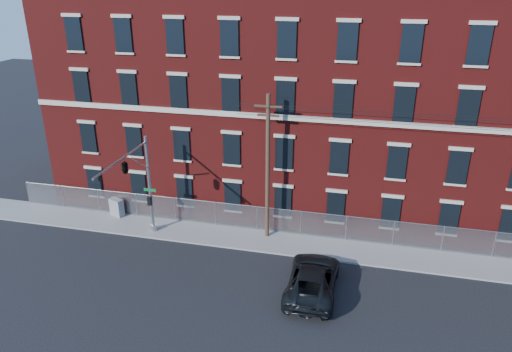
{
  "coord_description": "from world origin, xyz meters",
  "views": [
    {
      "loc": [
        8.01,
        -22.89,
        16.73
      ],
      "look_at": [
        1.6,
        4.0,
        5.22
      ],
      "focal_mm": 33.52,
      "sensor_mm": 36.0,
      "label": 1
    }
  ],
  "objects_px": {
    "utility_pole_near": "(268,166)",
    "pickup_truck": "(313,279)",
    "utility_cabinet": "(117,207)",
    "traffic_signal_mast": "(131,174)"
  },
  "relations": [
    {
      "from": "pickup_truck",
      "to": "traffic_signal_mast",
      "type": "bearing_deg",
      "value": -9.65
    },
    {
      "from": "traffic_signal_mast",
      "to": "utility_pole_near",
      "type": "height_order",
      "value": "utility_pole_near"
    },
    {
      "from": "traffic_signal_mast",
      "to": "utility_pole_near",
      "type": "relative_size",
      "value": 0.7
    },
    {
      "from": "utility_cabinet",
      "to": "utility_pole_near",
      "type": "bearing_deg",
      "value": 19.35
    },
    {
      "from": "utility_pole_near",
      "to": "utility_cabinet",
      "type": "distance_m",
      "value": 12.51
    },
    {
      "from": "utility_pole_near",
      "to": "utility_cabinet",
      "type": "height_order",
      "value": "utility_pole_near"
    },
    {
      "from": "traffic_signal_mast",
      "to": "utility_cabinet",
      "type": "xyz_separation_m",
      "value": [
        -3.65,
        3.82,
        -4.6
      ]
    },
    {
      "from": "traffic_signal_mast",
      "to": "utility_pole_near",
      "type": "distance_m",
      "value": 8.7
    },
    {
      "from": "utility_pole_near",
      "to": "pickup_truck",
      "type": "relative_size",
      "value": 1.69
    },
    {
      "from": "utility_pole_near",
      "to": "pickup_truck",
      "type": "distance_m",
      "value": 8.05
    }
  ]
}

